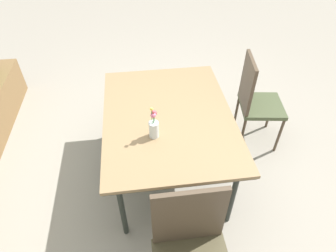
{
  "coord_description": "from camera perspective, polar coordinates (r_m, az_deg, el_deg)",
  "views": [
    {
      "loc": [
        -1.9,
        0.18,
        2.28
      ],
      "look_at": [
        -0.07,
        -0.07,
        0.58
      ],
      "focal_mm": 31.28,
      "sensor_mm": 36.0,
      "label": 1
    }
  ],
  "objects": [
    {
      "name": "ground_plane",
      "position": [
        2.97,
        -1.46,
        -7.61
      ],
      "size": [
        12.0,
        12.0,
        0.0
      ],
      "primitive_type": "plane",
      "color": "gray"
    },
    {
      "name": "dining_table",
      "position": [
        2.46,
        -0.0,
        1.37
      ],
      "size": [
        1.42,
        1.07,
        0.71
      ],
      "color": "#8C704C",
      "rests_on": "ground"
    },
    {
      "name": "chair_end_left",
      "position": [
        1.91,
        4.62,
        -23.34
      ],
      "size": [
        0.47,
        0.47,
        0.97
      ],
      "rotation": [
        0.0,
        0.0,
        1.57
      ],
      "color": "#49412A",
      "rests_on": "ground"
    },
    {
      "name": "chair_near_right",
      "position": [
        3.01,
        16.64,
        5.14
      ],
      "size": [
        0.47,
        0.47,
        0.97
      ],
      "rotation": [
        0.0,
        0.0,
        3.0
      ],
      "color": "#424C2F",
      "rests_on": "ground"
    },
    {
      "name": "flower_vase",
      "position": [
        2.18,
        -2.8,
        -0.11
      ],
      "size": [
        0.08,
        0.08,
        0.28
      ],
      "color": "silver",
      "rests_on": "dining_table"
    }
  ]
}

